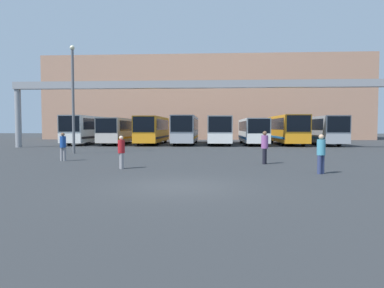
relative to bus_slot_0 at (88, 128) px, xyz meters
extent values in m
plane|color=#2D3033|center=(13.79, -28.97, -1.91)|extent=(200.00, 200.00, 0.00)
cube|color=tan|center=(13.79, 20.79, 5.00)|extent=(54.20, 12.00, 13.82)
cylinder|color=gray|center=(-4.47, -7.25, 0.99)|extent=(0.60, 0.60, 5.80)
cube|color=gray|center=(13.79, -7.25, 4.24)|extent=(37.12, 0.80, 0.70)
cube|color=silver|center=(0.00, 0.01, -0.08)|extent=(2.45, 11.10, 2.97)
cube|color=black|center=(0.00, -5.52, 0.48)|extent=(2.25, 0.06, 1.66)
cube|color=black|center=(0.00, 0.01, 0.48)|extent=(2.48, 9.44, 1.25)
cube|color=black|center=(0.00, 0.01, -1.03)|extent=(2.48, 10.55, 0.24)
cylinder|color=black|center=(-1.06, -3.10, -1.46)|extent=(0.28, 0.91, 0.91)
cylinder|color=black|center=(1.06, -3.10, -1.46)|extent=(0.28, 0.91, 0.91)
cylinder|color=black|center=(-1.06, 3.12, -1.46)|extent=(0.28, 0.91, 0.91)
cylinder|color=black|center=(1.06, 3.12, -1.46)|extent=(0.28, 0.91, 0.91)
cube|color=beige|center=(3.94, 0.40, -0.21)|extent=(2.43, 11.88, 2.69)
cube|color=black|center=(3.94, -5.52, 0.28)|extent=(2.23, 0.06, 1.51)
cube|color=black|center=(3.94, 0.40, 0.28)|extent=(2.46, 10.09, 1.13)
cube|color=orange|center=(3.94, 0.40, -1.08)|extent=(2.46, 11.28, 0.24)
cylinder|color=black|center=(2.89, -2.93, -1.36)|extent=(0.28, 1.09, 1.09)
cylinder|color=black|center=(4.99, -2.93, -1.36)|extent=(0.28, 1.09, 1.09)
cylinder|color=black|center=(2.89, 3.72, -1.36)|extent=(0.28, 1.09, 1.09)
cylinder|color=black|center=(4.99, 3.72, -1.36)|extent=(0.28, 1.09, 1.09)
cube|color=orange|center=(7.88, 0.04, -0.12)|extent=(2.46, 11.16, 2.88)
cube|color=black|center=(7.88, -5.52, 0.41)|extent=(2.26, 0.06, 1.61)
cube|color=black|center=(7.88, 0.04, 0.41)|extent=(2.49, 9.49, 1.21)
cube|color=black|center=(7.88, 0.04, -1.04)|extent=(2.49, 10.60, 0.24)
cylinder|color=black|center=(6.81, -3.09, -1.42)|extent=(0.28, 0.98, 0.98)
cylinder|color=black|center=(8.95, -3.09, -1.42)|extent=(0.28, 0.98, 0.98)
cylinder|color=black|center=(6.81, 3.16, -1.42)|extent=(0.28, 0.98, 0.98)
cylinder|color=black|center=(8.95, 3.16, -1.42)|extent=(0.28, 0.98, 0.98)
cube|color=#999EA5|center=(11.82, 0.56, -0.08)|extent=(2.43, 12.20, 2.95)
cube|color=black|center=(11.82, -5.52, 0.47)|extent=(2.24, 0.06, 1.65)
cube|color=black|center=(11.82, 0.56, 0.47)|extent=(2.46, 10.37, 1.24)
cube|color=orange|center=(11.82, 0.56, -1.03)|extent=(2.46, 11.59, 0.24)
cylinder|color=black|center=(10.77, -2.86, -1.44)|extent=(0.28, 0.93, 0.93)
cylinder|color=black|center=(12.88, -2.86, -1.44)|extent=(0.28, 0.93, 0.93)
cylinder|color=black|center=(10.77, 3.97, -1.44)|extent=(0.28, 0.93, 0.93)
cylinder|color=black|center=(12.88, 3.97, -1.44)|extent=(0.28, 0.93, 0.93)
cube|color=silver|center=(15.76, 0.27, -0.12)|extent=(2.56, 11.61, 2.87)
cube|color=black|center=(15.76, -5.52, 0.41)|extent=(2.35, 0.06, 1.61)
cube|color=black|center=(15.76, 0.27, 0.41)|extent=(2.59, 9.87, 1.21)
cube|color=#1966B2|center=(15.76, 0.27, -1.04)|extent=(2.59, 11.03, 0.24)
cylinder|color=black|center=(14.65, -2.99, -1.43)|extent=(0.28, 0.96, 0.96)
cylinder|color=black|center=(16.88, -2.99, -1.43)|extent=(0.28, 0.96, 0.96)
cylinder|color=black|center=(14.65, 3.52, -1.43)|extent=(0.28, 0.96, 0.96)
cylinder|color=black|center=(16.88, 3.52, -1.43)|extent=(0.28, 0.96, 0.96)
cube|color=silver|center=(19.71, 0.03, -0.25)|extent=(2.42, 11.15, 2.62)
cube|color=black|center=(19.71, -5.52, 0.23)|extent=(2.22, 0.06, 1.47)
cube|color=black|center=(19.71, 0.03, 0.23)|extent=(2.45, 9.47, 1.10)
cube|color=#1966B2|center=(19.71, 0.03, -1.09)|extent=(2.45, 10.59, 0.24)
cylinder|color=black|center=(18.66, -3.09, -1.38)|extent=(0.28, 1.05, 1.05)
cylinder|color=black|center=(20.75, -3.09, -1.38)|extent=(0.28, 1.05, 1.05)
cylinder|color=black|center=(18.66, 3.15, -1.38)|extent=(0.28, 1.05, 1.05)
cylinder|color=black|center=(20.75, 3.15, -1.38)|extent=(0.28, 1.05, 1.05)
cube|color=orange|center=(23.65, 0.05, -0.07)|extent=(2.59, 11.17, 2.98)
cube|color=black|center=(23.65, -5.52, 0.48)|extent=(2.39, 0.06, 1.67)
cube|color=black|center=(23.65, 0.05, 0.48)|extent=(2.62, 9.50, 1.25)
cube|color=#1966B2|center=(23.65, 0.05, -1.02)|extent=(2.62, 10.61, 0.24)
cylinder|color=black|center=(22.51, -3.08, -1.46)|extent=(0.28, 0.90, 0.90)
cylinder|color=black|center=(24.78, -3.08, -1.46)|extent=(0.28, 0.90, 0.90)
cylinder|color=black|center=(22.51, 3.17, -1.46)|extent=(0.28, 0.90, 0.90)
cylinder|color=black|center=(24.78, 3.17, -1.46)|extent=(0.28, 0.90, 0.90)
cube|color=#999EA5|center=(27.59, 0.68, -0.12)|extent=(2.44, 12.44, 2.87)
cube|color=black|center=(27.59, -5.52, 0.41)|extent=(2.25, 0.06, 1.61)
cube|color=black|center=(27.59, 0.68, 0.41)|extent=(2.47, 10.58, 1.21)
cube|color=#1966B2|center=(27.59, 0.68, -1.04)|extent=(2.47, 11.82, 0.24)
cylinder|color=black|center=(26.53, -2.80, -1.38)|extent=(0.28, 1.06, 1.06)
cylinder|color=black|center=(28.65, -2.80, -1.38)|extent=(0.28, 1.06, 1.06)
cylinder|color=black|center=(26.53, 4.17, -1.38)|extent=(0.28, 1.06, 1.06)
cylinder|color=black|center=(28.65, 4.17, -1.38)|extent=(0.28, 1.06, 1.06)
cylinder|color=black|center=(17.87, -21.47, -1.48)|extent=(0.20, 0.20, 0.86)
cylinder|color=black|center=(17.81, -21.63, -1.48)|extent=(0.20, 0.20, 0.86)
cylinder|color=#8C4C8C|center=(17.84, -21.55, -0.69)|extent=(0.38, 0.38, 0.72)
sphere|color=brown|center=(17.84, -21.55, -0.22)|extent=(0.23, 0.23, 0.23)
cylinder|color=gray|center=(10.58, -24.19, -1.53)|extent=(0.18, 0.18, 0.76)
cylinder|color=gray|center=(10.51, -24.06, -1.53)|extent=(0.18, 0.18, 0.76)
cylinder|color=#A5191E|center=(10.54, -24.12, -0.83)|extent=(0.33, 0.33, 0.64)
sphere|color=beige|center=(10.54, -24.12, -0.40)|extent=(0.21, 0.21, 0.21)
cylinder|color=gray|center=(6.11, -20.52, -1.51)|extent=(0.19, 0.19, 0.81)
cylinder|color=gray|center=(5.95, -20.55, -1.51)|extent=(0.19, 0.19, 0.81)
cylinder|color=navy|center=(6.03, -20.53, -0.76)|extent=(0.35, 0.35, 0.67)
sphere|color=brown|center=(6.03, -20.53, -0.32)|extent=(0.22, 0.22, 0.22)
cylinder|color=navy|center=(19.60, -25.47, -1.50)|extent=(0.19, 0.19, 0.82)
cylinder|color=navy|center=(19.74, -25.38, -1.50)|extent=(0.19, 0.19, 0.82)
cylinder|color=teal|center=(19.67, -25.43, -0.75)|extent=(0.36, 0.36, 0.68)
sphere|color=tan|center=(19.67, -25.43, -0.30)|extent=(0.22, 0.22, 0.22)
cylinder|color=#595B60|center=(4.31, -14.77, 2.05)|extent=(0.20, 0.20, 7.91)
sphere|color=beige|center=(4.31, -14.77, 6.15)|extent=(0.36, 0.36, 0.36)
camera|label=1|loc=(14.95, -40.49, 0.12)|focal=32.00mm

